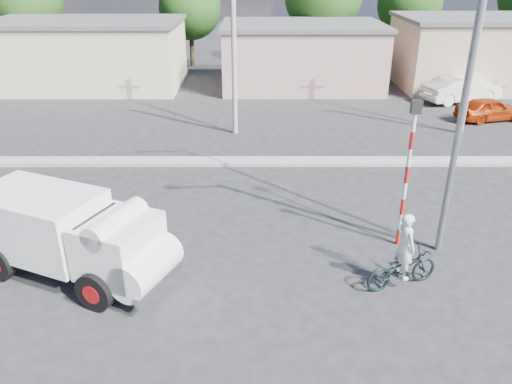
{
  "coord_description": "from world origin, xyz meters",
  "views": [
    {
      "loc": [
        -1.03,
        -11.28,
        7.68
      ],
      "look_at": [
        -1.01,
        2.39,
        1.3
      ],
      "focal_mm": 35.0,
      "sensor_mm": 36.0,
      "label": 1
    }
  ],
  "objects_px": {
    "bicycle": "(402,268)",
    "streetlight": "(462,79)",
    "cyclist": "(404,256)",
    "truck": "(72,235)",
    "car_red": "(489,109)",
    "car_cream": "(462,89)",
    "traffic_pole": "(408,163)"
  },
  "relations": [
    {
      "from": "car_cream",
      "to": "bicycle",
      "type": "bearing_deg",
      "value": 137.3
    },
    {
      "from": "cyclist",
      "to": "truck",
      "type": "bearing_deg",
      "value": 66.54
    },
    {
      "from": "cyclist",
      "to": "traffic_pole",
      "type": "height_order",
      "value": "traffic_pole"
    },
    {
      "from": "bicycle",
      "to": "car_cream",
      "type": "distance_m",
      "value": 20.25
    },
    {
      "from": "streetlight",
      "to": "cyclist",
      "type": "bearing_deg",
      "value": -128.63
    },
    {
      "from": "car_red",
      "to": "cyclist",
      "type": "bearing_deg",
      "value": 135.04
    },
    {
      "from": "bicycle",
      "to": "streetlight",
      "type": "xyz_separation_m",
      "value": [
        1.42,
        1.78,
        4.43
      ]
    },
    {
      "from": "car_cream",
      "to": "streetlight",
      "type": "bearing_deg",
      "value": 139.06
    },
    {
      "from": "traffic_pole",
      "to": "car_red",
      "type": "bearing_deg",
      "value": 57.55
    },
    {
      "from": "truck",
      "to": "car_red",
      "type": "distance_m",
      "value": 22.14
    },
    {
      "from": "bicycle",
      "to": "car_red",
      "type": "height_order",
      "value": "car_red"
    },
    {
      "from": "car_red",
      "to": "streetlight",
      "type": "xyz_separation_m",
      "value": [
        -7.08,
        -12.91,
        4.36
      ]
    },
    {
      "from": "car_cream",
      "to": "traffic_pole",
      "type": "height_order",
      "value": "traffic_pole"
    },
    {
      "from": "truck",
      "to": "streetlight",
      "type": "bearing_deg",
      "value": 30.9
    },
    {
      "from": "cyclist",
      "to": "streetlight",
      "type": "height_order",
      "value": "streetlight"
    },
    {
      "from": "cyclist",
      "to": "car_red",
      "type": "bearing_deg",
      "value": -50.18
    },
    {
      "from": "car_cream",
      "to": "streetlight",
      "type": "relative_size",
      "value": 0.52
    },
    {
      "from": "car_cream",
      "to": "car_red",
      "type": "relative_size",
      "value": 1.31
    },
    {
      "from": "cyclist",
      "to": "streetlight",
      "type": "xyz_separation_m",
      "value": [
        1.42,
        1.78,
        4.07
      ]
    },
    {
      "from": "car_cream",
      "to": "car_red",
      "type": "xyz_separation_m",
      "value": [
        0.09,
        -3.72,
        -0.16
      ]
    },
    {
      "from": "car_cream",
      "to": "car_red",
      "type": "bearing_deg",
      "value": 163.22
    },
    {
      "from": "traffic_pole",
      "to": "streetlight",
      "type": "relative_size",
      "value": 0.48
    },
    {
      "from": "traffic_pole",
      "to": "streetlight",
      "type": "distance_m",
      "value": 2.56
    },
    {
      "from": "truck",
      "to": "streetlight",
      "type": "height_order",
      "value": "streetlight"
    },
    {
      "from": "truck",
      "to": "cyclist",
      "type": "xyz_separation_m",
      "value": [
        8.48,
        -0.5,
        -0.34
      ]
    },
    {
      "from": "car_red",
      "to": "traffic_pole",
      "type": "relative_size",
      "value": 0.82
    },
    {
      "from": "bicycle",
      "to": "traffic_pole",
      "type": "distance_m",
      "value": 2.97
    },
    {
      "from": "truck",
      "to": "car_red",
      "type": "xyz_separation_m",
      "value": [
        16.98,
        14.2,
        -0.63
      ]
    },
    {
      "from": "traffic_pole",
      "to": "streetlight",
      "type": "bearing_deg",
      "value": -17.73
    },
    {
      "from": "car_red",
      "to": "bicycle",
      "type": "bearing_deg",
      "value": 135.04
    },
    {
      "from": "truck",
      "to": "cyclist",
      "type": "relative_size",
      "value": 3.2
    },
    {
      "from": "car_red",
      "to": "streetlight",
      "type": "bearing_deg",
      "value": 136.36
    }
  ]
}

